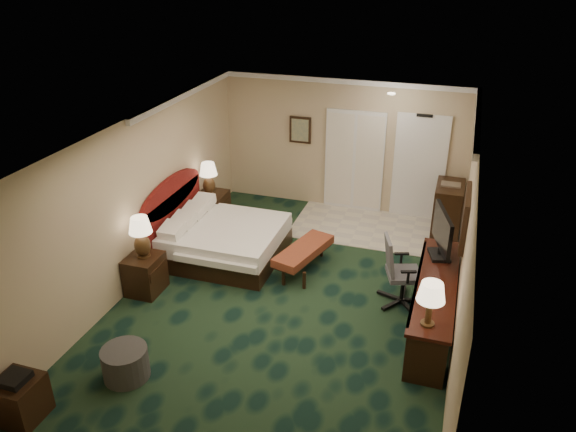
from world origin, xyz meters
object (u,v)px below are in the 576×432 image
(desk_chair, at_px, (404,271))
(desk, at_px, (433,305))
(nightstand_near, at_px, (145,274))
(tv, at_px, (442,235))
(lamp_near, at_px, (141,237))
(minibar, at_px, (448,209))
(bed, at_px, (226,241))
(bed_bench, at_px, (303,258))
(side_table, at_px, (20,399))
(nightstand_far, at_px, (213,209))
(ottoman, at_px, (125,363))
(lamp_far, at_px, (209,179))

(desk_chair, bearing_deg, desk, -62.59)
(nightstand_near, xyz_separation_m, desk_chair, (3.93, 0.92, 0.25))
(nightstand_near, relative_size, tv, 0.66)
(lamp_near, xyz_separation_m, minibar, (4.42, 3.57, -0.48))
(bed, distance_m, nightstand_near, 1.61)
(bed_bench, bearing_deg, desk_chair, 0.49)
(side_table, xyz_separation_m, minibar, (4.41, 6.39, 0.22))
(bed_bench, distance_m, minibar, 3.13)
(nightstand_far, distance_m, ottoman, 4.41)
(bed, bearing_deg, bed_bench, -0.62)
(nightstand_near, bearing_deg, lamp_far, 90.11)
(nightstand_near, bearing_deg, bed, 61.09)
(bed_bench, bearing_deg, minibar, 60.58)
(ottoman, bearing_deg, nightstand_far, 100.09)
(nightstand_near, height_order, lamp_near, lamp_near)
(nightstand_near, xyz_separation_m, minibar, (4.42, 3.59, 0.17))
(bed, bearing_deg, desk, -14.86)
(lamp_far, xyz_separation_m, tv, (4.41, -1.28, 0.14))
(tv, bearing_deg, bed, 160.57)
(bed_bench, relative_size, ottoman, 2.20)
(nightstand_near, bearing_deg, tv, 15.21)
(desk, xyz_separation_m, tv, (-0.02, 0.75, 0.75))
(ottoman, bearing_deg, nightstand_near, 113.34)
(nightstand_far, bearing_deg, minibar, 13.70)
(nightstand_far, bearing_deg, desk, -25.17)
(bed_bench, xyz_separation_m, tv, (2.19, -0.20, 0.91))
(bed, height_order, lamp_far, lamp_far)
(nightstand_near, relative_size, minibar, 0.65)
(side_table, height_order, desk, desk)
(lamp_near, relative_size, bed_bench, 0.52)
(bed_bench, relative_size, desk, 0.50)
(bed, distance_m, side_table, 4.28)
(lamp_far, xyz_separation_m, ottoman, (0.79, -4.30, -0.77))
(nightstand_far, bearing_deg, lamp_near, -90.26)
(desk, height_order, tv, tv)
(bed_bench, distance_m, ottoman, 3.52)
(minibar, bearing_deg, nightstand_near, -140.92)
(nightstand_near, bearing_deg, minibar, 39.08)
(nightstand_near, height_order, nightstand_far, nightstand_far)
(nightstand_near, bearing_deg, desk_chair, 13.21)
(lamp_far, distance_m, ottoman, 4.44)
(ottoman, bearing_deg, lamp_far, 100.43)
(lamp_far, relative_size, desk, 0.25)
(lamp_far, height_order, bed_bench, lamp_far)
(bed, height_order, tv, tv)
(lamp_far, distance_m, desk, 4.91)
(ottoman, relative_size, side_table, 1.10)
(bed, relative_size, nightstand_far, 2.86)
(nightstand_near, xyz_separation_m, side_table, (0.01, -2.80, -0.04))
(ottoman, relative_size, desk_chair, 0.52)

